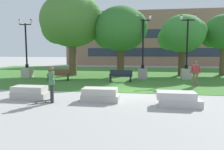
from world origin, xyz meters
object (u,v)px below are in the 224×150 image
object	(u,v)px
concrete_block_center	(30,93)
concrete_block_right	(178,99)
person_bystander_near_lawn	(195,72)
park_bench_near_left	(121,75)
lamp_post_center	(143,66)
skateboard	(42,101)
park_bench_near_right	(59,74)
concrete_block_left	(100,95)
person_skateboarder	(52,82)
lamp_post_left	(27,66)
lamp_post_right	(186,66)

from	to	relation	value
concrete_block_center	concrete_block_right	size ratio (longest dim) A/B	0.94
concrete_block_right	person_bystander_near_lawn	world-z (taller)	person_bystander_near_lawn
concrete_block_right	park_bench_near_left	world-z (taller)	park_bench_near_left
lamp_post_center	skateboard	bearing A→B (deg)	-115.60
park_bench_near_left	person_bystander_near_lawn	size ratio (longest dim) A/B	1.07
park_bench_near_right	person_bystander_near_lawn	size ratio (longest dim) A/B	1.07
concrete_block_left	person_skateboarder	distance (m)	2.37
person_skateboarder	skateboard	size ratio (longest dim) A/B	1.94
concrete_block_right	park_bench_near_right	xyz separation A→B (m)	(-8.45, 7.15, 0.23)
concrete_block_center	park_bench_near_right	distance (m)	6.77
concrete_block_center	concrete_block_right	bearing A→B (deg)	-3.86
concrete_block_right	concrete_block_left	bearing A→B (deg)	172.85
skateboard	park_bench_near_right	bearing A→B (deg)	106.49
concrete_block_left	park_bench_near_left	world-z (taller)	park_bench_near_left
concrete_block_center	lamp_post_left	size ratio (longest dim) A/B	0.34
skateboard	lamp_post_center	bearing A→B (deg)	64.40
concrete_block_left	concrete_block_right	world-z (taller)	same
concrete_block_left	person_bystander_near_lawn	distance (m)	7.60
concrete_block_right	lamp_post_right	size ratio (longest dim) A/B	0.35
concrete_block_left	skateboard	world-z (taller)	concrete_block_left
concrete_block_left	person_skateboarder	bearing A→B (deg)	-163.38
lamp_post_center	concrete_block_left	bearing A→B (deg)	-102.52
skateboard	concrete_block_left	bearing A→B (deg)	16.75
lamp_post_right	lamp_post_center	xyz separation A→B (m)	(-3.71, -0.39, 0.00)
park_bench_near_left	lamp_post_center	bearing A→B (deg)	50.67
concrete_block_center	concrete_block_left	world-z (taller)	same
skateboard	person_bystander_near_lawn	bearing A→B (deg)	36.10
park_bench_near_right	lamp_post_right	distance (m)	10.81
concrete_block_center	park_bench_near_right	size ratio (longest dim) A/B	0.98
park_bench_near_right	lamp_post_center	bearing A→B (deg)	17.04
skateboard	park_bench_near_right	distance (m)	7.82
park_bench_near_left	person_bystander_near_lawn	distance (m)	5.52
park_bench_near_left	park_bench_near_right	distance (m)	5.12
lamp_post_left	lamp_post_center	bearing A→B (deg)	3.38
concrete_block_left	person_bystander_near_lawn	size ratio (longest dim) A/B	1.05
person_bystander_near_lawn	park_bench_near_left	bearing A→B (deg)	163.55
concrete_block_center	person_bystander_near_lawn	world-z (taller)	person_bystander_near_lawn
skateboard	lamp_post_center	xyz separation A→B (m)	(4.59, 9.58, 1.03)
park_bench_near_left	lamp_post_left	bearing A→B (deg)	170.58
lamp_post_left	person_bystander_near_lawn	xyz separation A→B (m)	(13.98, -3.00, -0.09)
person_skateboarder	lamp_post_right	bearing A→B (deg)	51.39
concrete_block_right	person_skateboarder	size ratio (longest dim) A/B	1.12
concrete_block_center	park_bench_near_left	distance (m)	7.76
concrete_block_center	lamp_post_right	bearing A→B (deg)	44.37
concrete_block_left	lamp_post_left	xyz separation A→B (m)	(-8.45, 8.17, 0.77)
person_skateboarder	lamp_post_center	bearing A→B (deg)	66.33
park_bench_near_right	lamp_post_center	xyz separation A→B (m)	(6.80, 2.08, 0.58)
park_bench_near_right	person_skateboarder	bearing A→B (deg)	-70.03
concrete_block_right	lamp_post_center	distance (m)	9.41
lamp_post_center	person_bystander_near_lawn	size ratio (longest dim) A/B	3.20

